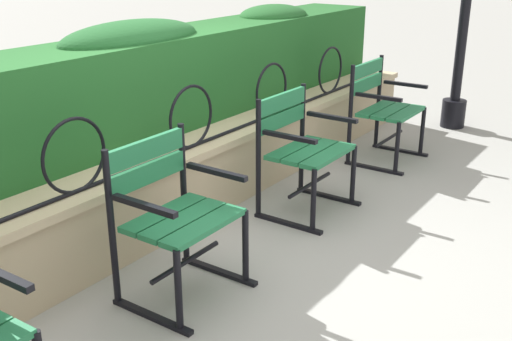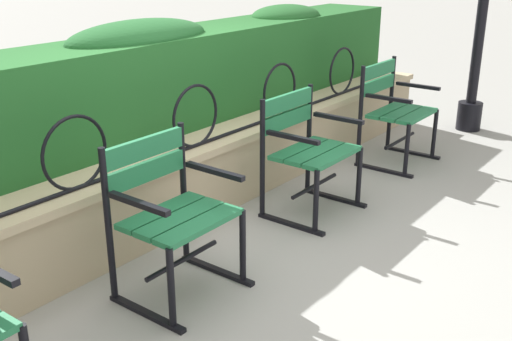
{
  "view_description": "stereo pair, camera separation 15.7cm",
  "coord_description": "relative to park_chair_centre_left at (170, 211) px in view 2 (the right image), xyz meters",
  "views": [
    {
      "loc": [
        -2.7,
        -1.83,
        1.77
      ],
      "look_at": [
        0.0,
        0.04,
        0.55
      ],
      "focal_mm": 42.87,
      "sensor_mm": 36.0,
      "label": 1
    },
    {
      "loc": [
        -2.61,
        -1.96,
        1.77
      ],
      "look_at": [
        0.0,
        0.04,
        0.55
      ],
      "focal_mm": 42.87,
      "sensor_mm": 36.0,
      "label": 2
    }
  ],
  "objects": [
    {
      "name": "stone_wall",
      "position": [
        0.57,
        0.59,
        -0.2
      ],
      "size": [
        6.7,
        0.41,
        0.51
      ],
      "color": "tan",
      "rests_on": "ground"
    },
    {
      "name": "park_chair_centre_left",
      "position": [
        0.0,
        0.0,
        0.0
      ],
      "size": [
        0.59,
        0.52,
        0.85
      ],
      "color": "#237547",
      "rests_on": "ground"
    },
    {
      "name": "hedge_row",
      "position": [
        0.54,
        1.07,
        0.42
      ],
      "size": [
        6.57,
        0.61,
        0.79
      ],
      "color": "#236028",
      "rests_on": "stone_wall"
    },
    {
      "name": "ground_plane",
      "position": [
        0.57,
        -0.18,
        -0.46
      ],
      "size": [
        60.0,
        60.0,
        0.0
      ],
      "primitive_type": "plane",
      "color": "#9E9E99"
    },
    {
      "name": "park_chair_rightmost",
      "position": [
        2.66,
        -0.0,
        0.0
      ],
      "size": [
        0.61,
        0.52,
        0.85
      ],
      "color": "#237547",
      "rests_on": "ground"
    },
    {
      "name": "iron_arch_fence",
      "position": [
        0.34,
        0.52,
        0.23
      ],
      "size": [
        6.18,
        0.02,
        0.42
      ],
      "color": "black",
      "rests_on": "stone_wall"
    },
    {
      "name": "park_chair_centre_right",
      "position": [
        1.33,
        0.01,
        -0.0
      ],
      "size": [
        0.61,
        0.52,
        0.83
      ],
      "color": "#237547",
      "rests_on": "ground"
    }
  ]
}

